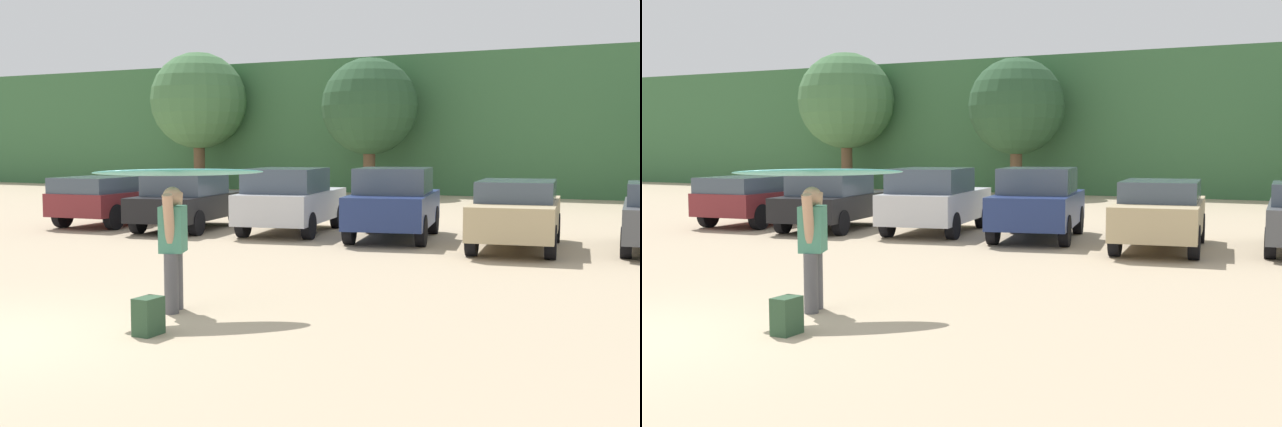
{
  "view_description": "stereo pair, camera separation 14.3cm",
  "coord_description": "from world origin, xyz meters",
  "views": [
    {
      "loc": [
        7.41,
        -6.16,
        2.24
      ],
      "look_at": [
        1.22,
        6.15,
        1.04
      ],
      "focal_mm": 44.24,
      "sensor_mm": 36.0,
      "label": 1
    },
    {
      "loc": [
        7.54,
        -6.1,
        2.24
      ],
      "look_at": [
        1.22,
        6.15,
        1.04
      ],
      "focal_mm": 44.24,
      "sensor_mm": 36.0,
      "label": 2
    }
  ],
  "objects": [
    {
      "name": "person_adult",
      "position": [
        0.94,
        2.32,
        0.95
      ],
      "size": [
        0.46,
        0.77,
        1.68
      ],
      "rotation": [
        0.0,
        0.0,
        3.57
      ],
      "color": "#4C4C51",
      "rests_on": "ground_plane"
    },
    {
      "name": "hillside_ridge",
      "position": [
        0.0,
        33.52,
        3.14
      ],
      "size": [
        108.0,
        12.0,
        6.28
      ],
      "primitive_type": "cube",
      "color": "#38663D",
      "rests_on": "ground_plane"
    },
    {
      "name": "parked_car_black",
      "position": [
        -5.05,
        10.84,
        0.77
      ],
      "size": [
        2.49,
        4.23,
        1.48
      ],
      "rotation": [
        0.0,
        0.0,
        1.76
      ],
      "color": "black",
      "rests_on": "ground_plane"
    },
    {
      "name": "surfboard_teal",
      "position": [
        1.03,
        2.36,
        1.88
      ],
      "size": [
        2.17,
        1.91,
        0.16
      ],
      "rotation": [
        0.0,
        0.0,
        3.81
      ],
      "color": "teal"
    },
    {
      "name": "tree_center",
      "position": [
        -6.16,
        25.62,
        3.89
      ],
      "size": [
        4.2,
        4.2,
        6.01
      ],
      "color": "brown",
      "rests_on": "ground_plane"
    },
    {
      "name": "parked_car_navy",
      "position": [
        0.59,
        11.31,
        0.87
      ],
      "size": [
        2.6,
        4.2,
        1.7
      ],
      "rotation": [
        0.0,
        0.0,
        1.79
      ],
      "color": "navy",
      "rests_on": "ground_plane"
    },
    {
      "name": "tree_right",
      "position": [
        -15.44,
        25.99,
        4.39
      ],
      "size": [
        4.71,
        4.71,
        6.76
      ],
      "color": "brown",
      "rests_on": "ground_plane"
    },
    {
      "name": "parked_car_silver",
      "position": [
        -2.22,
        11.33,
        0.85
      ],
      "size": [
        2.6,
        4.37,
        1.66
      ],
      "rotation": [
        0.0,
        0.0,
        1.77
      ],
      "color": "silver",
      "rests_on": "ground_plane"
    },
    {
      "name": "parked_car_tan",
      "position": [
        3.61,
        10.81,
        0.8
      ],
      "size": [
        2.31,
        4.44,
        1.48
      ],
      "rotation": [
        0.0,
        0.0,
        1.72
      ],
      "color": "tan",
      "rests_on": "ground_plane"
    },
    {
      "name": "backpack_dropped",
      "position": [
        1.49,
        1.11,
        0.22
      ],
      "size": [
        0.24,
        0.34,
        0.45
      ],
      "color": "#2D4C33",
      "rests_on": "ground_plane"
    },
    {
      "name": "parked_car_maroon",
      "position": [
        -7.68,
        10.87,
        0.74
      ],
      "size": [
        2.22,
        4.07,
        1.37
      ],
      "rotation": [
        0.0,
        0.0,
        1.67
      ],
      "color": "maroon",
      "rests_on": "ground_plane"
    }
  ]
}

